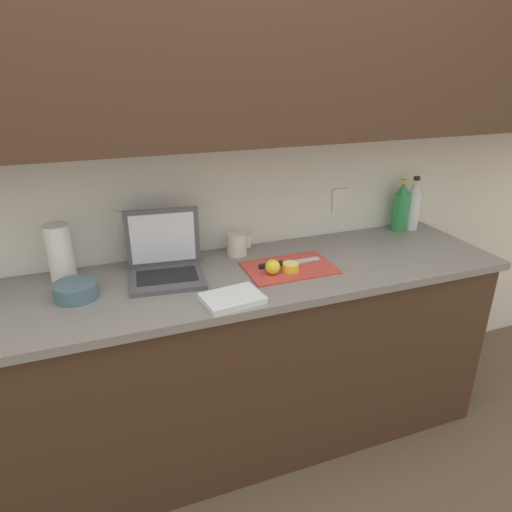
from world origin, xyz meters
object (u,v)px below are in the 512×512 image
(lemon_whole_beside, at_px, (273,267))
(paper_towel_roll, at_px, (60,254))
(knife, at_px, (279,264))
(bowl_white, at_px, (76,290))
(cutting_board, at_px, (289,268))
(bottle_green_soda, at_px, (401,207))
(laptop, at_px, (165,261))
(lemon_half_cut, at_px, (291,267))
(bottle_oil_tall, at_px, (413,205))
(measuring_cup, at_px, (237,244))

(lemon_whole_beside, bearing_deg, paper_towel_roll, 162.68)
(knife, height_order, bowl_white, bowl_white)
(cutting_board, relative_size, bottle_green_soda, 1.40)
(laptop, relative_size, lemon_whole_beside, 5.17)
(knife, bearing_deg, lemon_half_cut, -75.13)
(cutting_board, xyz_separation_m, lemon_half_cut, (-0.01, -0.04, 0.02))
(bowl_white, bearing_deg, knife, -0.65)
(cutting_board, height_order, lemon_whole_beside, lemon_whole_beside)
(cutting_board, height_order, bottle_green_soda, bottle_green_soda)
(lemon_half_cut, distance_m, bottle_green_soda, 0.83)
(bottle_oil_tall, distance_m, bowl_white, 1.73)
(measuring_cup, bearing_deg, knife, -57.66)
(knife, distance_m, measuring_cup, 0.24)
(laptop, xyz_separation_m, bowl_white, (-0.36, -0.08, -0.03))
(laptop, xyz_separation_m, lemon_whole_beside, (0.42, -0.16, -0.02))
(laptop, relative_size, paper_towel_roll, 1.37)
(knife, relative_size, paper_towel_roll, 1.23)
(knife, bearing_deg, measuring_cup, 118.99)
(bottle_oil_tall, bearing_deg, lemon_whole_beside, -162.57)
(cutting_board, bearing_deg, lemon_whole_beside, -156.55)
(bottle_green_soda, bearing_deg, lemon_whole_beside, -161.09)
(laptop, distance_m, lemon_whole_beside, 0.45)
(measuring_cup, height_order, bowl_white, measuring_cup)
(lemon_half_cut, height_order, paper_towel_roll, paper_towel_roll)
(cutting_board, height_order, measuring_cup, measuring_cup)
(lemon_whole_beside, distance_m, measuring_cup, 0.28)
(laptop, xyz_separation_m, bottle_green_soda, (1.28, 0.13, 0.06))
(lemon_half_cut, bearing_deg, bottle_oil_tall, 18.93)
(bottle_oil_tall, bearing_deg, measuring_cup, -178.88)
(lemon_whole_beside, bearing_deg, cutting_board, 23.45)
(laptop, distance_m, knife, 0.49)
(paper_towel_roll, bearing_deg, laptop, -13.60)
(knife, bearing_deg, bottle_green_soda, 12.27)
(lemon_half_cut, distance_m, bowl_white, 0.87)
(bowl_white, bearing_deg, paper_towel_roll, 104.45)
(lemon_whole_beside, xyz_separation_m, bowl_white, (-0.78, 0.08, -0.01))
(knife, relative_size, lemon_half_cut, 4.25)
(knife, xyz_separation_m, bottle_green_soda, (0.79, 0.22, 0.11))
(lemon_whole_beside, bearing_deg, measuring_cup, 103.79)
(lemon_half_cut, xyz_separation_m, lemon_whole_beside, (-0.08, -0.00, 0.01))
(knife, xyz_separation_m, lemon_half_cut, (0.02, -0.07, 0.01))
(measuring_cup, distance_m, paper_towel_roll, 0.76)
(lemon_half_cut, xyz_separation_m, bottle_green_soda, (0.77, 0.29, 0.10))
(paper_towel_roll, bearing_deg, knife, -11.88)
(cutting_board, distance_m, paper_towel_roll, 0.95)
(lemon_half_cut, relative_size, bottle_green_soda, 0.25)
(bowl_white, bearing_deg, lemon_half_cut, -5.22)
(laptop, xyz_separation_m, lemon_half_cut, (0.51, -0.16, -0.04))
(knife, xyz_separation_m, bowl_white, (-0.84, 0.01, 0.01))
(laptop, bearing_deg, knife, -4.28)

